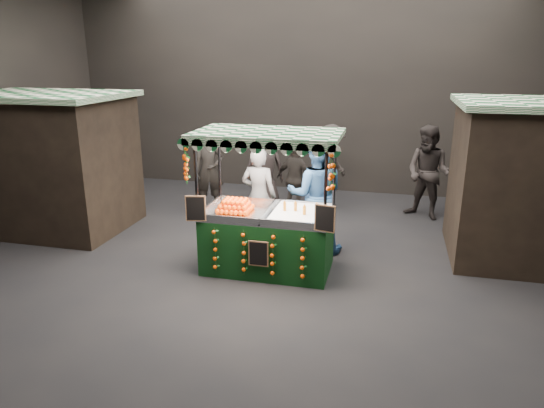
# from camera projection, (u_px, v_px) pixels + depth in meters

# --- Properties ---
(ground) EXTENTS (12.00, 12.00, 0.00)m
(ground) POSITION_uv_depth(u_px,v_px,m) (258.00, 269.00, 7.85)
(ground) COLOR black
(ground) RESTS_ON ground
(market_hall) EXTENTS (12.10, 10.10, 5.05)m
(market_hall) POSITION_uv_depth(u_px,v_px,m) (256.00, 47.00, 6.85)
(market_hall) COLOR black
(market_hall) RESTS_ON ground
(neighbour_stall_left) EXTENTS (3.00, 2.20, 2.60)m
(neighbour_stall_left) POSITION_uv_depth(u_px,v_px,m) (50.00, 162.00, 9.39)
(neighbour_stall_left) COLOR black
(neighbour_stall_left) RESTS_ON ground
(juice_stall) EXTENTS (2.27, 1.33, 2.19)m
(juice_stall) POSITION_uv_depth(u_px,v_px,m) (268.00, 229.00, 7.63)
(juice_stall) COLOR black
(juice_stall) RESTS_ON ground
(vendor_grey) EXTENTS (0.66, 0.46, 1.74)m
(vendor_grey) POSITION_uv_depth(u_px,v_px,m) (259.00, 196.00, 8.72)
(vendor_grey) COLOR slate
(vendor_grey) RESTS_ON ground
(vendor_blue) EXTENTS (1.08, 0.91, 2.01)m
(vendor_blue) POSITION_uv_depth(u_px,v_px,m) (316.00, 195.00, 8.30)
(vendor_blue) COLOR navy
(vendor_blue) RESTS_ON ground
(shopper_0) EXTENTS (0.76, 0.66, 1.76)m
(shopper_0) POSITION_uv_depth(u_px,v_px,m) (209.00, 171.00, 10.53)
(shopper_0) COLOR black
(shopper_0) RESTS_ON ground
(shopper_1) EXTENTS (1.17, 1.10, 1.92)m
(shopper_1) POSITION_uv_depth(u_px,v_px,m) (428.00, 173.00, 10.01)
(shopper_1) COLOR #2C2523
(shopper_1) RESTS_ON ground
(shopper_2) EXTENTS (0.95, 0.59, 1.51)m
(shopper_2) POSITION_uv_depth(u_px,v_px,m) (296.00, 179.00, 10.34)
(shopper_2) COLOR #2D2824
(shopper_2) RESTS_ON ground
(shopper_3) EXTENTS (1.08, 1.35, 1.83)m
(shopper_3) POSITION_uv_depth(u_px,v_px,m) (330.00, 166.00, 10.79)
(shopper_3) COLOR #2E2825
(shopper_3) RESTS_ON ground
(shopper_4) EXTENTS (1.00, 0.84, 1.74)m
(shopper_4) POSITION_uv_depth(u_px,v_px,m) (265.00, 170.00, 10.68)
(shopper_4) COLOR #292221
(shopper_4) RESTS_ON ground
(shopper_5) EXTENTS (1.53, 1.34, 1.67)m
(shopper_5) POSITION_uv_depth(u_px,v_px,m) (527.00, 188.00, 9.35)
(shopper_5) COLOR #292321
(shopper_5) RESTS_ON ground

